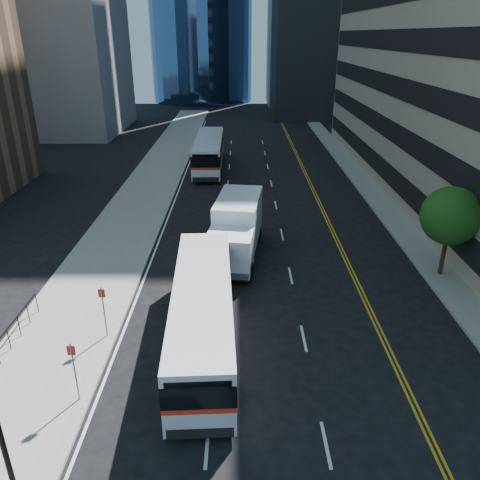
{
  "coord_description": "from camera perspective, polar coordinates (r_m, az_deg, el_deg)",
  "views": [
    {
      "loc": [
        -2.4,
        -15.59,
        12.65
      ],
      "look_at": [
        -2.39,
        6.71,
        2.8
      ],
      "focal_mm": 35.0,
      "sensor_mm": 36.0,
      "label": 1
    }
  ],
  "objects": [
    {
      "name": "street_tree",
      "position": [
        27.7,
        24.31,
        2.67
      ],
      "size": [
        3.2,
        3.2,
        5.1
      ],
      "color": "#332114",
      "rests_on": "sidewalk_east"
    },
    {
      "name": "box_truck",
      "position": [
        28.31,
        -0.45,
        1.42
      ],
      "size": [
        3.45,
        7.62,
        3.52
      ],
      "rotation": [
        0.0,
        0.0,
        -0.13
      ],
      "color": "white",
      "rests_on": "ground"
    },
    {
      "name": "ground",
      "position": [
        20.22,
        7.05,
        -15.12
      ],
      "size": [
        160.0,
        160.0,
        0.0
      ],
      "primitive_type": "plane",
      "color": "black",
      "rests_on": "ground"
    },
    {
      "name": "bus_rear",
      "position": [
        48.33,
        -3.81,
        10.69
      ],
      "size": [
        2.73,
        12.11,
        3.12
      ],
      "rotation": [
        0.0,
        0.0,
        0.01
      ],
      "color": "white",
      "rests_on": "ground"
    },
    {
      "name": "bus_front",
      "position": [
        20.53,
        -4.54,
        -8.82
      ],
      "size": [
        3.04,
        11.47,
        2.93
      ],
      "rotation": [
        0.0,
        0.0,
        0.05
      ],
      "color": "silver",
      "rests_on": "ground"
    },
    {
      "name": "sidewalk_west",
      "position": [
        43.26,
        -10.88,
        6.5
      ],
      "size": [
        5.0,
        90.0,
        0.15
      ],
      "primitive_type": "cube",
      "color": "gray",
      "rests_on": "ground"
    },
    {
      "name": "sidewalk_east",
      "position": [
        43.99,
        15.1,
        6.39
      ],
      "size": [
        2.0,
        90.0,
        0.15
      ],
      "primitive_type": "cube",
      "color": "gray",
      "rests_on": "ground"
    }
  ]
}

